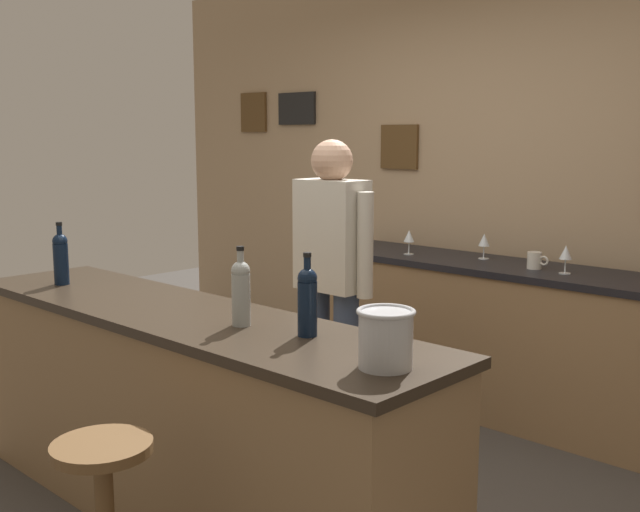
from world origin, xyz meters
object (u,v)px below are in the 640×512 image
(bar_stool, at_px, (105,508))
(wine_bottle_a, at_px, (61,257))
(wine_bottle_c, at_px, (307,299))
(wine_glass_a, at_px, (409,237))
(ice_bucket, at_px, (386,337))
(bartender, at_px, (332,275))
(wine_glass_b, at_px, (484,241))
(coffee_mug, at_px, (535,260))
(wine_bottle_b, at_px, (241,290))
(wine_glass_c, at_px, (566,254))

(bar_stool, bearing_deg, wine_bottle_a, 155.96)
(wine_bottle_c, distance_m, wine_glass_a, 2.11)
(ice_bucket, bearing_deg, wine_bottle_c, 166.39)
(bar_stool, height_order, wine_bottle_a, wine_bottle_a)
(bartender, relative_size, wine_glass_a, 10.45)
(wine_glass_b, relative_size, coffee_mug, 1.24)
(bar_stool, relative_size, ice_bucket, 3.62)
(coffee_mug, bearing_deg, ice_bucket, -74.72)
(bartender, xyz_separation_m, bar_stool, (0.50, -1.62, -0.48))
(wine_bottle_c, bearing_deg, bartender, 127.85)
(ice_bucket, bearing_deg, coffee_mug, 105.28)
(bartender, xyz_separation_m, wine_glass_b, (0.19, 1.16, 0.07))
(wine_bottle_a, xyz_separation_m, coffee_mug, (1.42, 2.08, -0.11))
(wine_bottle_c, distance_m, wine_glass_b, 2.12)
(bar_stool, bearing_deg, wine_bottle_b, 97.91)
(wine_bottle_b, height_order, wine_bottle_c, same)
(wine_bottle_a, xyz_separation_m, wine_bottle_c, (1.54, 0.13, 0.00))
(wine_glass_b, bearing_deg, coffee_mug, -14.81)
(wine_bottle_c, xyz_separation_m, wine_glass_b, (-0.51, 2.05, -0.05))
(ice_bucket, relative_size, wine_glass_a, 1.21)
(bartender, bearing_deg, wine_glass_c, 53.36)
(coffee_mug, bearing_deg, wine_bottle_a, -124.30)
(wine_bottle_b, xyz_separation_m, wine_bottle_c, (0.29, 0.06, 0.00))
(wine_bottle_b, xyz_separation_m, coffee_mug, (0.17, 2.01, -0.11))
(bar_stool, relative_size, wine_glass_a, 4.39)
(wine_glass_b, xyz_separation_m, wine_glass_c, (0.58, -0.13, 0.00))
(wine_bottle_b, bearing_deg, bartender, 112.88)
(bartender, xyz_separation_m, wine_bottle_a, (-0.85, -1.02, 0.12))
(bartender, bearing_deg, wine_bottle_c, -52.15)
(bartender, bearing_deg, wine_glass_a, 104.18)
(wine_glass_c, height_order, coffee_mug, wine_glass_c)
(bar_stool, xyz_separation_m, wine_bottle_a, (-1.34, 0.60, 0.60))
(bar_stool, relative_size, wine_glass_c, 4.39)
(wine_bottle_c, xyz_separation_m, ice_bucket, (0.44, -0.11, -0.04))
(bartender, height_order, wine_bottle_a, bartender)
(wine_glass_a, distance_m, wine_glass_b, 0.47)
(bartender, height_order, wine_bottle_c, bartender)
(ice_bucket, height_order, coffee_mug, ice_bucket)
(wine_glass_b, height_order, coffee_mug, wine_glass_b)
(wine_bottle_a, relative_size, ice_bucket, 1.63)
(wine_bottle_c, bearing_deg, wine_bottle_a, -175.10)
(wine_glass_c, xyz_separation_m, coffee_mug, (-0.19, 0.03, -0.06))
(wine_glass_b, height_order, wine_glass_c, same)
(wine_bottle_b, distance_m, wine_glass_b, 2.13)
(wine_bottle_c, bearing_deg, coffee_mug, 93.50)
(coffee_mug, bearing_deg, wine_glass_a, -175.70)
(wine_glass_b, relative_size, wine_glass_c, 1.00)
(ice_bucket, xyz_separation_m, wine_glass_a, (-1.39, 2.00, -0.01))
(bar_stool, relative_size, wine_bottle_c, 2.22)
(bartender, height_order, ice_bucket, bartender)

